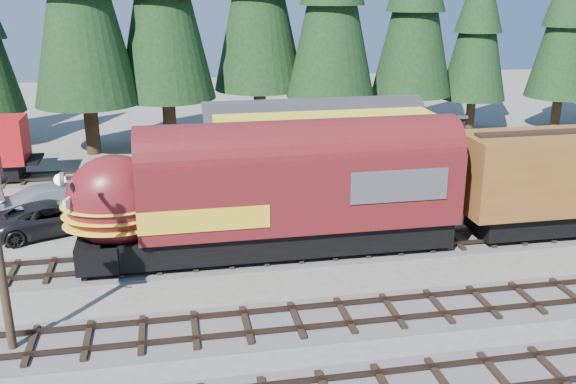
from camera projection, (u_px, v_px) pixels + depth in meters
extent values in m
plane|color=#6B665B|center=(390.00, 288.00, 25.51)|extent=(120.00, 120.00, 0.00)
cube|color=#4C4947|center=(559.00, 233.00, 31.02)|extent=(68.00, 3.20, 0.08)
cube|color=#38281E|center=(568.00, 234.00, 30.28)|extent=(68.00, 0.08, 0.16)
cube|color=#38281E|center=(551.00, 223.00, 31.63)|extent=(68.00, 0.08, 0.16)
cube|color=#4C4947|center=(143.00, 174.00, 40.50)|extent=(32.00, 3.20, 0.08)
cube|color=#38281E|center=(143.00, 174.00, 39.77)|extent=(32.00, 0.08, 0.16)
cube|color=#38281E|center=(143.00, 168.00, 41.11)|extent=(32.00, 0.08, 0.16)
cube|color=gold|center=(326.00, 173.00, 34.78)|extent=(12.00, 6.00, 3.40)
cube|color=yellow|center=(327.00, 130.00, 34.02)|extent=(11.88, 3.30, 1.44)
cube|color=white|center=(216.00, 176.00, 32.61)|extent=(0.06, 2.40, 0.60)
cone|color=black|center=(416.00, 1.00, 48.52)|extent=(6.23, 6.23, 14.20)
cone|color=black|center=(478.00, 24.00, 50.14)|extent=(5.15, 5.15, 11.74)
cone|color=black|center=(569.00, 17.00, 50.08)|extent=(5.44, 5.44, 12.40)
cube|color=black|center=(281.00, 236.00, 28.30)|extent=(15.15, 2.71, 1.17)
cube|color=maroon|center=(300.00, 188.00, 27.77)|extent=(13.82, 3.19, 3.19)
ellipsoid|color=maroon|center=(116.00, 201.00, 26.42)|extent=(4.04, 3.12, 3.93)
cube|color=#38383A|center=(387.00, 175.00, 28.36)|extent=(4.25, 3.25, 1.38)
sphere|color=white|center=(60.00, 180.00, 25.71)|extent=(0.47, 0.47, 0.47)
imported|color=black|center=(53.00, 217.00, 31.02)|extent=(6.13, 4.42, 1.55)
imported|color=#A7AAAE|center=(63.00, 201.00, 32.86)|extent=(6.65, 4.10, 1.80)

